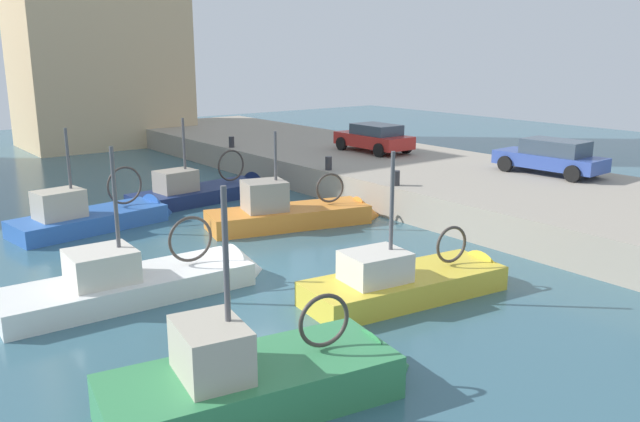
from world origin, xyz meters
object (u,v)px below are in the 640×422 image
(parked_car_blue, at_px, (551,157))
(mooring_bollard_north, at_px, (232,142))
(fishing_boat_navy, at_px, (208,197))
(fishing_boat_orange, at_px, (297,221))
(fishing_boat_green, at_px, (270,397))
(fishing_boat_yellow, at_px, (416,291))
(mooring_bollard_south, at_px, (396,178))
(parked_car_red, at_px, (374,138))
(fishing_boat_white, at_px, (146,290))
(fishing_boat_blue, at_px, (100,223))
(mooring_bollard_mid, at_px, (329,163))

(parked_car_blue, distance_m, mooring_bollard_north, 15.53)
(fishing_boat_navy, xyz_separation_m, fishing_boat_orange, (0.60, -5.53, 0.03))
(fishing_boat_navy, height_order, fishing_boat_green, fishing_boat_green)
(fishing_boat_yellow, height_order, mooring_bollard_south, fishing_boat_yellow)
(parked_car_blue, height_order, parked_car_red, parked_car_blue)
(fishing_boat_white, xyz_separation_m, parked_car_blue, (16.90, -0.24, 1.80))
(parked_car_red, relative_size, mooring_bollard_south, 7.32)
(fishing_boat_orange, xyz_separation_m, parked_car_red, (8.28, 5.20, 1.75))
(parked_car_red, relative_size, mooring_bollard_north, 7.32)
(fishing_boat_orange, height_order, fishing_boat_yellow, fishing_boat_yellow)
(fishing_boat_orange, distance_m, fishing_boat_white, 7.66)
(fishing_boat_blue, bearing_deg, fishing_boat_white, -100.29)
(fishing_boat_navy, bearing_deg, fishing_boat_green, -114.13)
(fishing_boat_white, height_order, parked_car_red, fishing_boat_white)
(fishing_boat_green, bearing_deg, fishing_boat_white, 86.85)
(fishing_boat_green, bearing_deg, fishing_boat_yellow, 20.15)
(mooring_bollard_south, relative_size, mooring_bollard_mid, 1.00)
(fishing_boat_green, distance_m, fishing_boat_white, 6.28)
(parked_car_red, bearing_deg, mooring_bollard_mid, -152.31)
(parked_car_blue, xyz_separation_m, mooring_bollard_north, (-6.43, 14.13, -0.44))
(fishing_boat_green, bearing_deg, fishing_boat_navy, 65.87)
(fishing_boat_navy, height_order, fishing_boat_yellow, fishing_boat_yellow)
(fishing_boat_blue, bearing_deg, mooring_bollard_north, 36.27)
(fishing_boat_green, distance_m, parked_car_blue, 18.36)
(fishing_boat_orange, xyz_separation_m, mooring_bollard_north, (3.51, 10.69, 1.33))
(fishing_boat_orange, height_order, mooring_bollard_south, fishing_boat_orange)
(mooring_bollard_south, relative_size, mooring_bollard_north, 1.00)
(parked_car_red, xyz_separation_m, mooring_bollard_north, (-4.77, 5.50, -0.42))
(parked_car_red, distance_m, mooring_bollard_south, 8.08)
(fishing_boat_navy, xyz_separation_m, fishing_boat_yellow, (-0.95, -12.88, -0.01))
(parked_car_blue, bearing_deg, parked_car_red, 100.86)
(parked_car_blue, relative_size, parked_car_red, 1.09)
(fishing_boat_blue, height_order, parked_car_blue, fishing_boat_blue)
(fishing_boat_green, relative_size, mooring_bollard_north, 11.06)
(fishing_boat_green, height_order, fishing_boat_orange, fishing_boat_green)
(fishing_boat_navy, height_order, parked_car_blue, fishing_boat_navy)
(fishing_boat_green, bearing_deg, fishing_boat_blue, 83.02)
(fishing_boat_green, height_order, fishing_boat_yellow, fishing_boat_green)
(mooring_bollard_south, bearing_deg, fishing_boat_blue, 150.16)
(fishing_boat_green, distance_m, fishing_boat_yellow, 6.15)
(parked_car_blue, distance_m, mooring_bollard_mid, 8.89)
(fishing_boat_navy, bearing_deg, parked_car_blue, -40.41)
(mooring_bollard_south, bearing_deg, parked_car_blue, -18.31)
(fishing_boat_green, distance_m, mooring_bollard_mid, 16.33)
(parked_car_red, distance_m, mooring_bollard_north, 7.29)
(mooring_bollard_mid, bearing_deg, fishing_boat_navy, 145.32)
(fishing_boat_navy, bearing_deg, mooring_bollard_mid, -34.68)
(fishing_boat_white, xyz_separation_m, mooring_bollard_north, (10.48, 13.88, 1.36))
(fishing_boat_green, bearing_deg, parked_car_blue, 19.27)
(fishing_boat_green, relative_size, fishing_boat_yellow, 0.98)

